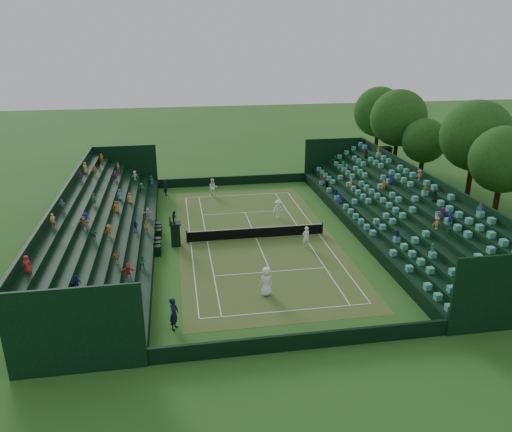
% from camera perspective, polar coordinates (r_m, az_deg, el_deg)
% --- Properties ---
extents(ground, '(160.00, 160.00, 0.00)m').
position_cam_1_polar(ground, '(42.15, 0.00, -2.55)').
color(ground, '#285B1C').
rests_on(ground, ground).
extents(court_surface, '(12.97, 26.77, 0.01)m').
position_cam_1_polar(court_surface, '(42.15, 0.00, -2.54)').
color(court_surface, '#2F6722').
rests_on(court_surface, ground).
extents(perimeter_wall_north, '(17.17, 0.20, 1.00)m').
position_cam_1_polar(perimeter_wall_north, '(56.83, -2.64, 4.08)').
color(perimeter_wall_north, black).
rests_on(perimeter_wall_north, ground).
extents(perimeter_wall_south, '(17.17, 0.20, 1.00)m').
position_cam_1_polar(perimeter_wall_south, '(28.21, 5.48, -14.06)').
color(perimeter_wall_south, black).
rests_on(perimeter_wall_south, ground).
extents(perimeter_wall_east, '(0.20, 31.77, 1.00)m').
position_cam_1_polar(perimeter_wall_east, '(44.06, 10.95, -1.20)').
color(perimeter_wall_east, black).
rests_on(perimeter_wall_east, ground).
extents(perimeter_wall_west, '(0.20, 31.77, 1.00)m').
position_cam_1_polar(perimeter_wall_west, '(41.52, -11.64, -2.61)').
color(perimeter_wall_west, black).
rests_on(perimeter_wall_west, ground).
extents(north_grandstand, '(6.60, 32.00, 4.90)m').
position_cam_1_polar(north_grandstand, '(45.28, 16.01, 0.38)').
color(north_grandstand, black).
rests_on(north_grandstand, ground).
extents(south_grandstand, '(6.60, 32.00, 4.90)m').
position_cam_1_polar(south_grandstand, '(41.55, -17.50, -1.58)').
color(south_grandstand, black).
rests_on(south_grandstand, ground).
extents(tennis_net, '(11.67, 0.10, 1.06)m').
position_cam_1_polar(tennis_net, '(41.95, 0.00, -1.89)').
color(tennis_net, black).
rests_on(tennis_net, ground).
extents(scoreboard_tower, '(2.00, 1.00, 3.70)m').
position_cam_1_polar(scoreboard_tower, '(60.89, 14.25, 7.14)').
color(scoreboard_tower, black).
rests_on(scoreboard_tower, ground).
extents(tree_row, '(10.05, 35.85, 10.39)m').
position_cam_1_polar(tree_row, '(57.02, 20.17, 8.94)').
color(tree_row, black).
rests_on(tree_row, ground).
extents(umpire_chair, '(0.95, 0.95, 2.99)m').
position_cam_1_polar(umpire_chair, '(40.76, -9.23, -1.71)').
color(umpire_chair, black).
rests_on(umpire_chair, ground).
extents(courtside_chairs, '(0.54, 5.51, 1.18)m').
position_cam_1_polar(courtside_chairs, '(41.84, -11.16, -2.48)').
color(courtside_chairs, black).
rests_on(courtside_chairs, ground).
extents(player_near_west, '(1.13, 0.90, 2.00)m').
position_cam_1_polar(player_near_west, '(32.98, 1.19, -7.49)').
color(player_near_west, white).
rests_on(player_near_west, ground).
extents(player_near_east, '(0.74, 0.57, 1.80)m').
position_cam_1_polar(player_near_east, '(40.26, 5.73, -2.40)').
color(player_near_east, white).
rests_on(player_near_east, ground).
extents(player_far_west, '(0.93, 0.73, 1.90)m').
position_cam_1_polar(player_far_west, '(52.80, -4.93, 3.25)').
color(player_far_west, white).
rests_on(player_far_west, ground).
extents(player_far_east, '(1.30, 1.02, 1.77)m').
position_cam_1_polar(player_far_east, '(46.49, 2.55, 0.83)').
color(player_far_east, white).
rests_on(player_far_east, ground).
extents(line_judge_north, '(0.55, 0.71, 1.76)m').
position_cam_1_polar(line_judge_north, '(53.74, -10.28, 3.22)').
color(line_judge_north, black).
rests_on(line_judge_north, ground).
extents(line_judge_south, '(0.71, 0.86, 2.02)m').
position_cam_1_polar(line_judge_south, '(29.89, -9.35, -10.95)').
color(line_judge_south, black).
rests_on(line_judge_south, ground).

